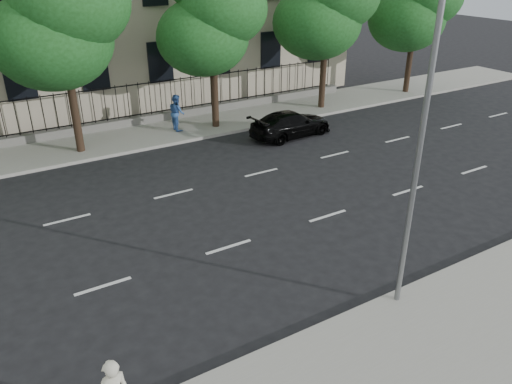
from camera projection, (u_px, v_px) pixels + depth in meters
ground at (271, 288)px, 13.93m from camera, size 120.00×120.00×0.00m
near_sidewalk at (370, 381)px, 10.82m from camera, size 60.00×4.00×0.15m
far_sidewalk at (119, 139)px, 24.69m from camera, size 60.00×4.00×0.15m
lane_markings at (198, 218)px, 17.59m from camera, size 49.60×4.62×0.01m
iron_fence at (107, 119)px, 25.75m from camera, size 30.00×0.50×2.20m
street_light at (406, 112)px, 11.49m from camera, size 0.25×3.32×8.05m
tree_c at (58, 7)px, 20.53m from camera, size 5.89×5.50×9.80m
tree_d at (211, 12)px, 24.03m from camera, size 5.34×4.94×8.84m
black_sedan at (291, 124)px, 25.10m from camera, size 4.57×2.16×1.29m
pedestrian_far at (177, 112)px, 25.42m from camera, size 0.71×0.91×1.84m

